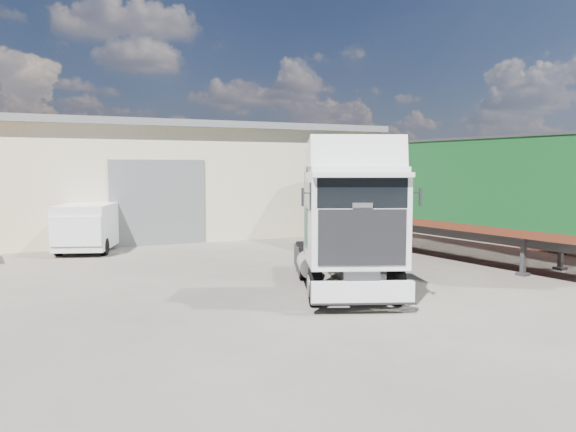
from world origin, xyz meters
name	(u,v)px	position (x,y,z in m)	size (l,w,h in m)	color
ground	(305,287)	(0.00, 0.00, 0.00)	(120.00, 120.00, 0.00)	#2B2823
warehouse	(51,180)	(-6.00, 16.00, 2.66)	(30.60, 12.60, 5.42)	beige
brick_boundary_wall	(474,212)	(11.50, 6.00, 1.25)	(0.35, 26.00, 2.50)	maroon
tractor_unit	(349,229)	(0.61, -1.36, 1.70)	(4.28, 6.32, 4.04)	black
box_trailer	(443,186)	(7.14, 2.95, 2.60)	(4.40, 13.08, 4.27)	#2D2D30
panel_van	(91,226)	(-4.75, 9.62, 0.96)	(3.26, 4.92, 1.87)	black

